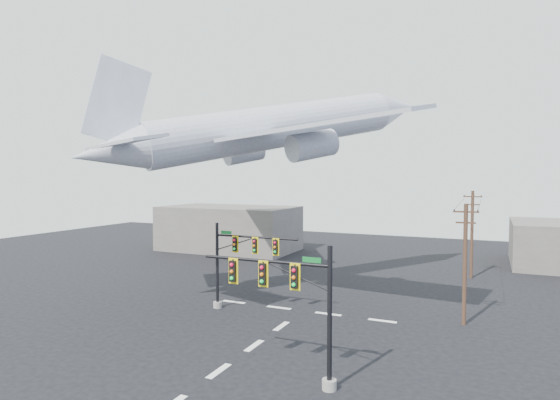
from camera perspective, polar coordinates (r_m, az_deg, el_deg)
The scene contains 9 objects.
ground at distance 26.17m, azimuth -7.47°, elevation -19.97°, with size 120.00×120.00×0.00m, color black.
lane_markings at distance 30.52m, azimuth -1.96°, elevation -16.53°, with size 14.00×21.20×0.01m.
signal_mast_near at distance 23.29m, azimuth 1.85°, elevation -12.61°, with size 7.21×0.76×6.92m.
signal_mast_far at distance 35.63m, azimuth -5.36°, elevation -7.45°, with size 7.03×0.73×6.61m.
utility_pole_a at distance 34.39m, azimuth 21.62°, elevation -7.03°, with size 1.67×0.28×8.31m.
utility_pole_b at distance 50.27m, azimuth 22.36°, elevation -3.69°, with size 1.77×0.29×8.73m.
power_lines at distance 41.99m, azimuth 22.15°, elevation -0.39°, with size 1.67×16.06×0.03m.
airliner at distance 40.23m, azimuth -0.53°, elevation 8.75°, with size 26.93×29.70×9.34m.
building_left at distance 64.81m, azimuth -6.23°, elevation -3.44°, with size 18.00×10.00×6.00m, color #69635C.
Camera 1 is at (12.75, -20.46, 10.18)m, focal length 30.00 mm.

